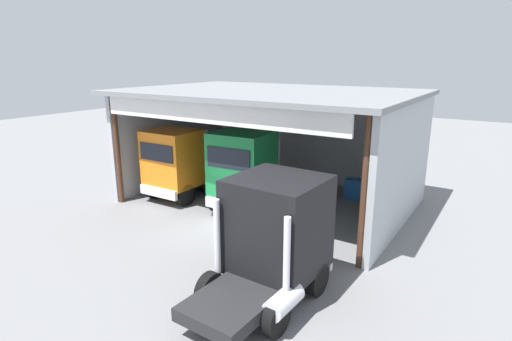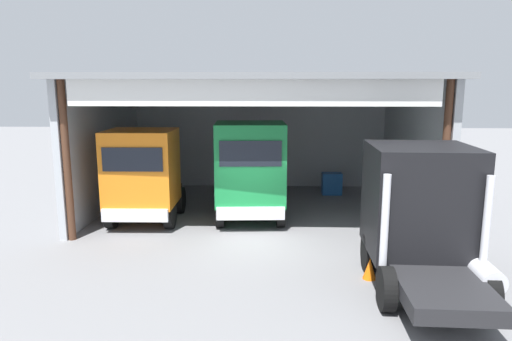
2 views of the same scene
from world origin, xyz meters
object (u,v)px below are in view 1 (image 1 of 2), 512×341
Objects in this scene: oil_drum at (359,188)px; traffic_cone at (244,272)px; truck_orange_center_bay at (177,163)px; truck_black_right_bay at (274,236)px; tool_cart at (355,189)px; truck_green_center_left_bay at (245,170)px.

traffic_cone is (-0.30, -9.86, -0.17)m from oil_drum.
truck_black_right_bay is at bearing 148.82° from truck_orange_center_bay.
truck_black_right_bay is 10.18m from oil_drum.
traffic_cone is (-0.22, -9.43, -0.22)m from tool_cart.
truck_green_center_left_bay is 6.32m from traffic_cone.
truck_black_right_bay reaches higher than traffic_cone.
traffic_cone is at bearing -91.35° from tool_cart.
oil_drum is (3.69, 4.79, -1.47)m from truck_green_center_left_bay.
oil_drum is at bearing -130.77° from truck_green_center_left_bay.
truck_black_right_bay reaches higher than tool_cart.
tool_cart is at bearing -100.05° from oil_drum.
truck_orange_center_bay is 8.80m from traffic_cone.
truck_orange_center_bay is 3.88m from truck_green_center_left_bay.
truck_orange_center_bay is at bearing 151.64° from truck_black_right_bay.
truck_orange_center_bay is 0.88× the size of truck_green_center_left_bay.
oil_drum is 0.91× the size of tool_cart.
tool_cart is (3.62, 4.36, -1.42)m from truck_green_center_left_bay.
oil_drum is (-0.88, 10.05, -1.41)m from truck_black_right_bay.
truck_black_right_bay is 5.30× the size of oil_drum.
truck_black_right_bay is (8.44, -4.92, 0.05)m from truck_orange_center_bay.
truck_orange_center_bay is 4.21× the size of tool_cart.
truck_green_center_left_bay is 0.99× the size of truck_black_right_bay.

